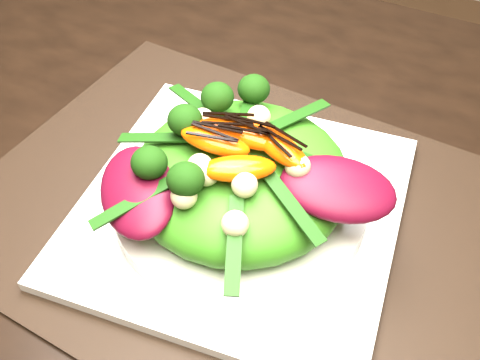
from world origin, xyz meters
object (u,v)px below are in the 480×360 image
at_px(dining_table, 219,232).
at_px(placemat, 240,213).
at_px(plate_base, 240,208).
at_px(lettuce_mound, 240,176).
at_px(orange_segment, 252,134).
at_px(salad_bowl, 240,198).

bearing_deg(dining_table, placemat, 41.15).
distance_m(plate_base, lettuce_mound, 0.04).
relative_size(placemat, plate_base, 1.74).
distance_m(placemat, lettuce_mound, 0.05).
distance_m(lettuce_mound, orange_segment, 0.04).
bearing_deg(lettuce_mound, dining_table, -138.85).
bearing_deg(placemat, dining_table, -138.85).
relative_size(lettuce_mound, orange_segment, 3.22).
height_order(dining_table, salad_bowl, dining_table).
distance_m(placemat, orange_segment, 0.09).
height_order(placemat, lettuce_mound, lettuce_mound).
height_order(salad_bowl, orange_segment, orange_segment).
bearing_deg(dining_table, plate_base, 41.15).
height_order(placemat, plate_base, plate_base).
bearing_deg(placemat, orange_segment, 71.07).
xyz_separation_m(dining_table, lettuce_mound, (0.02, 0.01, 0.07)).
xyz_separation_m(placemat, plate_base, (0.00, 0.00, 0.01)).
relative_size(placemat, salad_bowl, 2.17).
bearing_deg(salad_bowl, placemat, 180.00).
relative_size(salad_bowl, orange_segment, 3.82).
relative_size(plate_base, orange_segment, 4.75).
bearing_deg(dining_table, lettuce_mound, 41.15).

